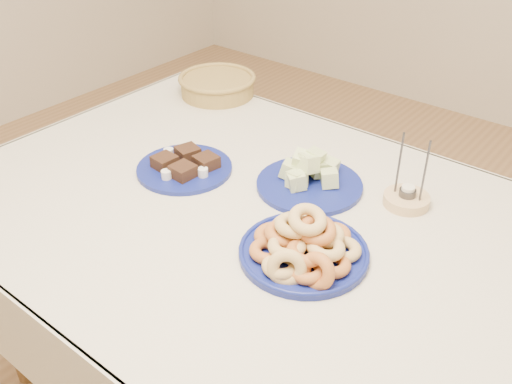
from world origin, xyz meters
TOP-DOWN VIEW (x-y plane):
  - dining_table at (0.00, 0.00)m, footprint 1.71×1.11m
  - donut_platter at (0.15, -0.07)m, footprint 0.38×0.38m
  - melon_plate at (-0.01, 0.18)m, footprint 0.29×0.29m
  - brownie_plate at (-0.32, 0.03)m, footprint 0.29×0.29m
  - wicker_basket at (-0.60, 0.48)m, footprint 0.33×0.33m
  - candle_holder at (0.24, 0.26)m, footprint 0.12×0.12m

SIDE VIEW (x-z plane):
  - dining_table at x=0.00m, z-range 0.27..1.02m
  - brownie_plate at x=-0.32m, z-range 0.74..0.79m
  - candle_holder at x=0.24m, z-range 0.67..0.86m
  - melon_plate at x=-0.01m, z-range 0.73..0.82m
  - donut_platter at x=0.15m, z-range 0.72..0.85m
  - wicker_basket at x=-0.60m, z-range 0.75..0.82m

